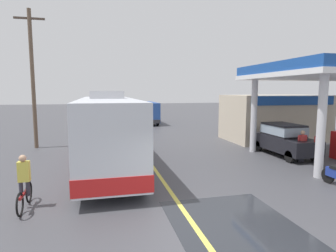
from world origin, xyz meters
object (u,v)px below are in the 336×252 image
minibus_opposing_lane (147,111)px  cyclist_on_shoulder (24,184)px  car_at_pump (284,138)px  pedestrian_by_shop (302,144)px  pedestrian_near_pump (319,145)px  coach_bus_main (108,132)px

minibus_opposing_lane → cyclist_on_shoulder: bearing=-108.3°
car_at_pump → pedestrian_by_shop: (-0.03, -1.55, -0.08)m
cyclist_on_shoulder → pedestrian_by_shop: bearing=14.0°
car_at_pump → minibus_opposing_lane: (-5.12, 17.88, 0.46)m
minibus_opposing_lane → pedestrian_near_pump: size_ratio=3.69×
pedestrian_near_pump → pedestrian_by_shop: same height
pedestrian_near_pump → minibus_opposing_lane: bearing=105.9°
minibus_opposing_lane → cyclist_on_shoulder: size_ratio=3.37×
car_at_pump → pedestrian_by_shop: size_ratio=2.53×
minibus_opposing_lane → pedestrian_near_pump: 20.72m
car_at_pump → pedestrian_near_pump: size_ratio=2.53×
cyclist_on_shoulder → pedestrian_by_shop: cyclist_on_shoulder is taller
car_at_pump → minibus_opposing_lane: size_ratio=0.69×
car_at_pump → cyclist_on_shoulder: (-12.61, -4.69, -0.23)m
minibus_opposing_lane → pedestrian_by_shop: (5.10, -19.43, -0.54)m
cyclist_on_shoulder → pedestrian_near_pump: size_ratio=1.10×
cyclist_on_shoulder → car_at_pump: bearing=20.4°
car_at_pump → cyclist_on_shoulder: 13.45m
cyclist_on_shoulder → pedestrian_near_pump: bearing=11.4°
minibus_opposing_lane → cyclist_on_shoulder: 23.79m
cyclist_on_shoulder → pedestrian_near_pump: (13.16, 2.66, 0.15)m
coach_bus_main → car_at_pump: coach_bus_main is taller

